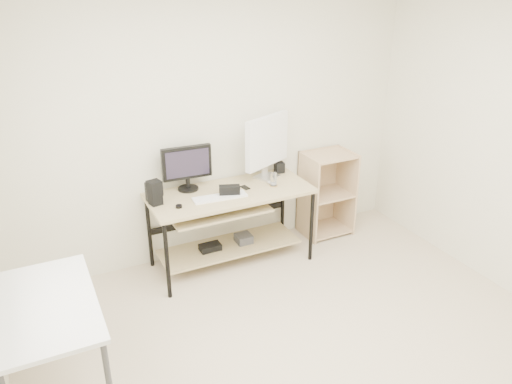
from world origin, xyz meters
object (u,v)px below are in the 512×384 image
at_px(shelf_unit, 325,192).
at_px(audio_controller, 151,191).
at_px(desk, 228,213).
at_px(white_imac, 267,143).
at_px(side_table, 46,315).
at_px(black_monitor, 187,165).

distance_m(shelf_unit, audio_controller, 1.89).
bearing_deg(desk, white_imac, 17.37).
bearing_deg(side_table, shelf_unit, 23.33).
bearing_deg(white_imac, shelf_unit, -23.70).
height_order(side_table, shelf_unit, shelf_unit).
xyz_separation_m(side_table, black_monitor, (1.35, 1.27, 0.32)).
xyz_separation_m(shelf_unit, black_monitor, (-1.48, 0.05, 0.54)).
distance_m(desk, shelf_unit, 1.19).
bearing_deg(side_table, audio_controller, 50.43).
bearing_deg(desk, audio_controller, 169.18).
relative_size(side_table, audio_controller, 5.93).
bearing_deg(audio_controller, shelf_unit, -11.87).
height_order(black_monitor, audio_controller, black_monitor).
relative_size(side_table, white_imac, 1.64).
height_order(shelf_unit, white_imac, white_imac).
bearing_deg(audio_controller, white_imac, -11.80).
relative_size(desk, shelf_unit, 1.67).
relative_size(side_table, shelf_unit, 1.11).
bearing_deg(white_imac, audio_controller, 156.47).
xyz_separation_m(desk, white_imac, (0.48, 0.15, 0.56)).
bearing_deg(shelf_unit, audio_controller, -179.01).
xyz_separation_m(desk, side_table, (-1.65, -1.06, 0.13)).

